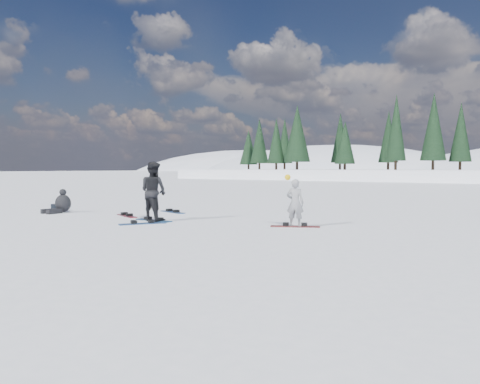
% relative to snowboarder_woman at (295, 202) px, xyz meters
% --- Properties ---
extents(ground, '(420.00, 420.00, 0.00)m').
position_rel_snowboarder_woman_xyz_m(ground, '(-2.30, -1.46, -0.75)').
color(ground, white).
rests_on(ground, ground).
extents(snowboarder_woman, '(0.60, 0.47, 1.61)m').
position_rel_snowboarder_woman_xyz_m(snowboarder_woman, '(0.00, 0.00, 0.00)').
color(snowboarder_woman, gray).
rests_on(snowboarder_woman, ground).
extents(snowboarder_man, '(0.99, 0.77, 2.02)m').
position_rel_snowboarder_woman_xyz_m(snowboarder_man, '(-4.74, -1.29, 0.26)').
color(snowboarder_man, black).
rests_on(snowboarder_man, ground).
extents(seated_rider, '(0.71, 1.15, 0.96)m').
position_rel_snowboarder_woman_xyz_m(seated_rider, '(-9.88, -1.33, -0.38)').
color(seated_rider, black).
rests_on(seated_rider, ground).
extents(gear_bag, '(0.45, 0.30, 0.30)m').
position_rel_snowboarder_woman_xyz_m(gear_bag, '(-10.58, -1.07, -0.60)').
color(gear_bag, black).
rests_on(gear_bag, ground).
extents(snowboard_woman, '(1.46, 0.94, 0.03)m').
position_rel_snowboarder_woman_xyz_m(snowboard_woman, '(0.00, 0.00, -0.74)').
color(snowboard_woman, maroon).
rests_on(snowboard_woman, ground).
extents(snowboard_man, '(1.50, 0.31, 0.03)m').
position_rel_snowboarder_woman_xyz_m(snowboard_man, '(-4.74, -1.29, -0.74)').
color(snowboard_man, navy).
rests_on(snowboard_man, ground).
extents(snowboard_loose_b, '(1.49, 0.84, 0.03)m').
position_rel_snowboarder_woman_xyz_m(snowboard_loose_b, '(-6.64, -0.80, -0.74)').
color(snowboard_loose_b, maroon).
rests_on(snowboard_loose_b, ground).
extents(snowboard_loose_a, '(1.03, 1.42, 0.03)m').
position_rel_snowboarder_woman_xyz_m(snowboard_loose_a, '(-4.39, -2.14, -0.74)').
color(snowboard_loose_a, '#1A4C91').
rests_on(snowboard_loose_a, ground).
extents(snowboard_loose_c, '(1.52, 0.70, 0.03)m').
position_rel_snowboarder_woman_xyz_m(snowboard_loose_c, '(-6.27, 1.28, -0.74)').
color(snowboard_loose_c, navy).
rests_on(snowboard_loose_c, ground).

